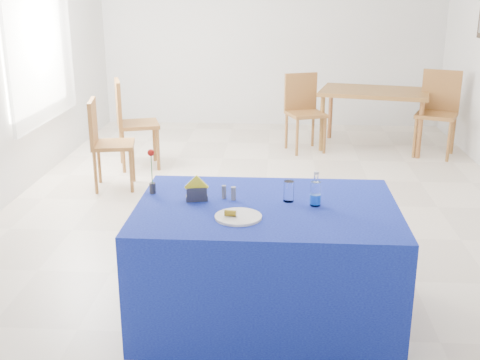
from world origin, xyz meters
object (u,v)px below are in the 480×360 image
at_px(blue_table, 266,261).
at_px(chair_win_a, 104,138).
at_px(plate, 238,217).
at_px(water_bottle, 315,194).
at_px(oak_table, 374,96).
at_px(chair_bg_left, 303,106).
at_px(chair_win_b, 130,118).
at_px(chair_bg_right, 438,107).

bearing_deg(blue_table, chair_win_a, 125.06).
distance_m(plate, water_bottle, 0.52).
bearing_deg(oak_table, plate, -107.79).
xyz_separation_m(water_bottle, chair_bg_left, (0.09, 4.12, -0.27)).
distance_m(chair_bg_left, chair_win_a, 2.69).
bearing_deg(water_bottle, plate, -152.05).
bearing_deg(chair_win_b, plate, -174.34).
relative_size(water_bottle, oak_table, 0.14).
bearing_deg(chair_bg_right, oak_table, -177.82).
bearing_deg(water_bottle, chair_bg_left, 88.79).
distance_m(blue_table, chair_win_a, 3.00).
height_order(blue_table, oak_table, blue_table).
relative_size(blue_table, oak_table, 1.07).
bearing_deg(plate, oak_table, 72.21).
bearing_deg(oak_table, chair_win_a, -148.61).
bearing_deg(chair_bg_left, chair_bg_right, -24.57).
bearing_deg(chair_bg_left, chair_win_a, -161.55).
height_order(plate, chair_bg_left, chair_bg_left).
height_order(plate, oak_table, plate).
bearing_deg(water_bottle, blue_table, -176.42).
bearing_deg(plate, chair_win_b, 113.29).
height_order(water_bottle, chair_win_b, chair_win_b).
bearing_deg(blue_table, chair_win_b, 117.06).
xyz_separation_m(chair_bg_right, chair_win_a, (-3.75, -1.56, -0.06)).
relative_size(water_bottle, chair_win_a, 0.23).
xyz_separation_m(plate, oak_table, (1.45, 4.51, -0.09)).
height_order(water_bottle, chair_bg_left, water_bottle).
xyz_separation_m(water_bottle, oak_table, (0.99, 4.26, -0.15)).
height_order(chair_win_a, chair_win_b, chair_win_b).
height_order(plate, blue_table, plate).
relative_size(oak_table, chair_bg_left, 1.54).
bearing_deg(chair_win_a, oak_table, -68.96).
height_order(blue_table, chair_bg_right, chair_bg_right).
bearing_deg(water_bottle, oak_table, 76.92).
xyz_separation_m(water_bottle, chair_win_a, (-2.01, 2.43, -0.29)).
relative_size(water_bottle, chair_bg_left, 0.22).
distance_m(water_bottle, chair_win_b, 3.73).
xyz_separation_m(chair_bg_right, chair_win_b, (-3.67, -0.81, -0.01)).
distance_m(chair_bg_right, chair_win_b, 3.76).
bearing_deg(oak_table, chair_bg_right, -19.81).
distance_m(blue_table, chair_bg_right, 4.50).
bearing_deg(chair_bg_left, plate, -117.39).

